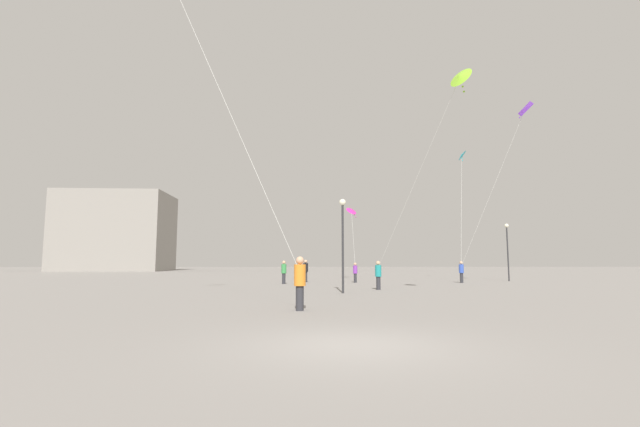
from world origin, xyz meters
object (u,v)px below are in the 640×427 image
(person_in_green, at_px, (284,271))
(building_left_hall, at_px, (116,232))
(kite_violet_delta, at_px, (524,112))
(kite_magenta_diamond, at_px, (352,211))
(person_in_blue, at_px, (461,271))
(person_in_purple, at_px, (355,272))
(kite_cyan_diamond, at_px, (462,156))
(person_in_teal, at_px, (378,274))
(lamppost_east, at_px, (507,242))
(person_in_orange, at_px, (300,281))
(kite_lime_diamond, at_px, (460,78))
(person_in_black, at_px, (306,270))
(lamppost_west, at_px, (343,230))

(person_in_green, distance_m, building_left_hall, 62.48)
(kite_violet_delta, bearing_deg, kite_magenta_diamond, 139.36)
(person_in_blue, bearing_deg, person_in_purple, 167.43)
(kite_violet_delta, bearing_deg, person_in_purple, 162.03)
(kite_magenta_diamond, bearing_deg, kite_cyan_diamond, -7.18)
(person_in_teal, height_order, kite_magenta_diamond, kite_magenta_diamond)
(person_in_blue, relative_size, kite_cyan_diamond, 0.16)
(lamppost_east, bearing_deg, person_in_teal, -138.86)
(person_in_orange, bearing_deg, person_in_purple, -67.04)
(person_in_teal, height_order, kite_violet_delta, kite_violet_delta)
(kite_violet_delta, xyz_separation_m, kite_lime_diamond, (-9.02, -11.30, -2.41))
(person_in_teal, height_order, person_in_black, person_in_black)
(person_in_orange, height_order, person_in_black, person_in_black)
(person_in_black, bearing_deg, person_in_teal, -1.55)
(person_in_black, bearing_deg, kite_magenta_diamond, 115.81)
(person_in_green, relative_size, lamppost_east, 0.35)
(person_in_orange, distance_m, person_in_black, 21.55)
(lamppost_west, bearing_deg, kite_cyan_diamond, 52.96)
(person_in_black, bearing_deg, kite_cyan_diamond, 80.68)
(person_in_blue, relative_size, lamppost_east, 0.34)
(person_in_teal, xyz_separation_m, person_in_blue, (8.12, 8.61, 0.00))
(person_in_orange, relative_size, kite_lime_diamond, 0.19)
(kite_lime_diamond, height_order, kite_magenta_diamond, kite_lime_diamond)
(lamppost_west, bearing_deg, person_in_teal, 50.50)
(kite_cyan_diamond, distance_m, building_left_hall, 68.00)
(lamppost_east, bearing_deg, kite_magenta_diamond, 163.74)
(person_in_orange, xyz_separation_m, lamppost_east, (18.00, 22.95, 2.37))
(building_left_hall, bearing_deg, person_in_teal, -55.56)
(kite_violet_delta, bearing_deg, lamppost_east, 78.78)
(person_in_green, distance_m, person_in_black, 3.45)
(person_in_black, height_order, building_left_hall, building_left_hall)
(person_in_orange, height_order, person_in_green, person_in_orange)
(person_in_teal, xyz_separation_m, person_in_purple, (-0.31, 9.32, -0.06))
(kite_violet_delta, bearing_deg, kite_lime_diamond, -128.59)
(kite_magenta_diamond, bearing_deg, lamppost_west, -97.66)
(person_in_green, bearing_deg, kite_violet_delta, 42.42)
(person_in_teal, distance_m, person_in_purple, 9.33)
(person_in_orange, distance_m, kite_magenta_diamond, 27.80)
(person_in_black, xyz_separation_m, kite_cyan_diamond, (14.90, 3.97, 10.74))
(lamppost_east, relative_size, lamppost_west, 1.00)
(person_in_green, distance_m, person_in_blue, 14.16)
(kite_lime_diamond, distance_m, lamppost_west, 9.58)
(kite_violet_delta, relative_size, lamppost_east, 2.45)
(building_left_hall, xyz_separation_m, lamppost_west, (38.09, -61.87, -4.01))
(person_in_orange, height_order, kite_lime_diamond, kite_lime_diamond)
(person_in_blue, distance_m, lamppost_east, 6.61)
(person_in_black, bearing_deg, lamppost_east, 70.30)
(person_in_green, height_order, lamppost_east, lamppost_east)
(kite_violet_delta, bearing_deg, person_in_teal, -156.49)
(person_in_black, height_order, lamppost_east, lamppost_east)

